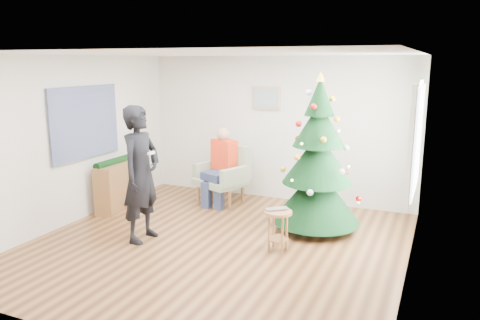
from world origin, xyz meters
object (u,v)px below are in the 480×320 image
at_px(christmas_tree, 318,161).
at_px(stool, 278,230).
at_px(armchair, 223,182).
at_px(standing_man, 141,174).
at_px(console, 115,186).

distance_m(christmas_tree, stool, 1.31).
distance_m(christmas_tree, armchair, 2.09).
height_order(stool, standing_man, standing_man).
bearing_deg(armchair, christmas_tree, 2.34).
relative_size(christmas_tree, standing_man, 1.23).
bearing_deg(stool, christmas_tree, 76.01).
xyz_separation_m(standing_man, console, (-1.28, 1.01, -0.56)).
bearing_deg(standing_man, armchair, -7.23).
bearing_deg(standing_man, stool, -78.14).
relative_size(stool, armchair, 0.54).
bearing_deg(armchair, standing_man, -76.36).
bearing_deg(stool, console, 168.76).
height_order(christmas_tree, standing_man, christmas_tree).
height_order(christmas_tree, stool, christmas_tree).
bearing_deg(standing_man, console, 52.41).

